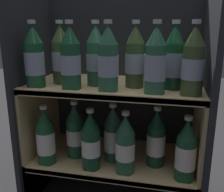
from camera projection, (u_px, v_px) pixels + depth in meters
The scene contains 21 objects.
fridge_back_wall at pixel (123, 90), 1.23m from camera, with size 0.71×0.02×0.88m, color #23262B.
fridge_side_left at pixel (36, 96), 1.13m from camera, with size 0.02×0.39×0.88m, color #23262B.
fridge_side_right at pixel (205, 107), 0.98m from camera, with size 0.02×0.39×0.88m, color #23262B.
shelf_lower at pixel (114, 164), 1.12m from camera, with size 0.67×0.35×0.20m.
shelf_upper at pixel (114, 115), 1.06m from camera, with size 0.67×0.35×0.51m.
bottle_upper_front_0 at pixel (34, 58), 0.96m from camera, with size 0.07×0.07×0.24m.
bottle_upper_front_1 at pixel (71, 59), 0.93m from camera, with size 0.07×0.07×0.24m.
bottle_upper_front_2 at pixel (109, 61), 0.90m from camera, with size 0.07×0.07×0.24m.
bottle_upper_front_3 at pixel (155, 62), 0.87m from camera, with size 0.07×0.07×0.24m.
bottle_upper_front_4 at pixel (193, 63), 0.84m from camera, with size 0.07×0.07×0.24m.
bottle_upper_back_0 at pixel (61, 56), 1.02m from camera, with size 0.07×0.07×0.24m.
bottle_upper_back_1 at pixel (96, 57), 0.99m from camera, with size 0.07×0.07×0.24m.
bottle_upper_back_2 at pixel (135, 58), 0.96m from camera, with size 0.07×0.07×0.24m.
bottle_upper_back_3 at pixel (174, 60), 0.93m from camera, with size 0.07×0.07×0.24m.
bottle_lower_front_0 at pixel (46, 138), 1.04m from camera, with size 0.07×0.07×0.24m.
bottle_lower_front_1 at pixel (91, 142), 1.00m from camera, with size 0.07×0.07×0.24m.
bottle_lower_front_2 at pixel (125, 146), 0.97m from camera, with size 0.07×0.07×0.24m.
bottle_lower_front_3 at pixel (186, 152), 0.93m from camera, with size 0.07×0.07×0.24m.
bottle_lower_back_0 at pixel (75, 132), 1.10m from camera, with size 0.07×0.07×0.24m.
bottle_lower_back_1 at pixel (112, 136), 1.06m from camera, with size 0.07×0.07×0.24m.
bottle_lower_back_2 at pixel (156, 140), 1.03m from camera, with size 0.07×0.07×0.24m.
Camera 1 is at (0.21, -0.82, 0.74)m, focal length 42.00 mm.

